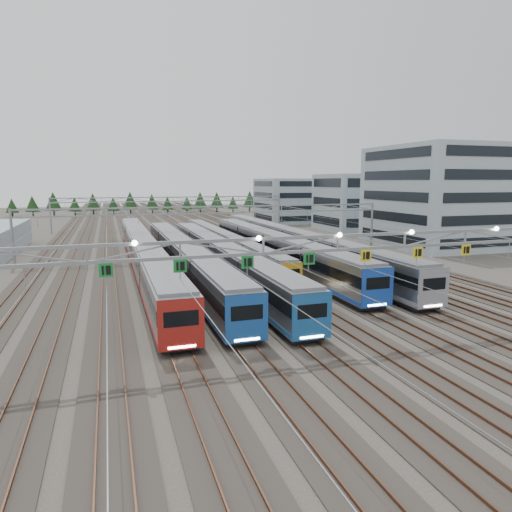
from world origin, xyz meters
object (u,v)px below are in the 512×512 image
object	(u,v)px
gantry_far	(173,203)
depot_bldg_mid	(352,202)
gantry_near	(338,246)
train_a	(143,252)
gantry_mid	(214,216)
train_e	(274,247)
train_d	(226,243)
train_b	(183,257)
train_f	(292,243)
train_c	(220,257)
depot_bldg_south	(436,197)
depot_bldg_north	(299,200)

from	to	relation	value
gantry_far	depot_bldg_mid	distance (m)	43.72
gantry_near	depot_bldg_mid	bearing A→B (deg)	59.45
train_a	gantry_mid	world-z (taller)	gantry_mid
train_e	train_d	bearing A→B (deg)	114.43
depot_bldg_mid	train_a	bearing A→B (deg)	-145.72
train_b	train_f	bearing A→B (deg)	24.14
train_b	train_c	size ratio (longest dim) A/B	1.01
train_e	depot_bldg_mid	size ratio (longest dim) A/B	3.32
depot_bldg_south	depot_bldg_north	world-z (taller)	depot_bldg_south
train_f	gantry_far	bearing A→B (deg)	102.81
train_a	train_d	bearing A→B (deg)	30.77
depot_bldg_south	depot_bldg_north	bearing A→B (deg)	93.72
depot_bldg_mid	train_c	bearing A→B (deg)	-135.38
train_d	train_b	bearing A→B (deg)	-122.83
depot_bldg_north	gantry_near	bearing A→B (deg)	-111.71
train_d	train_f	distance (m)	10.76
train_a	depot_bldg_south	xyz separation A→B (m)	(52.21, 6.62, 6.64)
train_a	train_c	xyz separation A→B (m)	(9.00, -6.93, -0.05)
train_f	train_a	bearing A→B (deg)	-174.51
train_e	depot_bldg_south	size ratio (longest dim) A/B	2.41
gantry_far	train_c	bearing A→B (deg)	-92.20
train_f	depot_bldg_mid	size ratio (longest dim) A/B	4.04
gantry_mid	gantry_far	xyz separation A→B (m)	(0.00, 45.00, 0.00)
train_a	train_c	world-z (taller)	train_a
train_e	gantry_mid	size ratio (longest dim) A/B	0.94
gantry_far	depot_bldg_south	xyz separation A→B (m)	(40.96, -45.03, 2.54)
train_b	gantry_mid	size ratio (longest dim) A/B	0.97
train_b	train_e	world-z (taller)	train_e
train_f	train_e	bearing A→B (deg)	-138.18
train_e	gantry_near	world-z (taller)	gantry_near
train_a	train_e	bearing A→B (deg)	-5.92
train_a	gantry_far	xyz separation A→B (m)	(11.25, 51.65, 4.09)
train_a	train_d	xyz separation A→B (m)	(13.50, 8.04, -0.40)
train_b	depot_bldg_south	distance (m)	49.77
train_b	train_f	world-z (taller)	train_f
gantry_mid	train_a	bearing A→B (deg)	-149.41
train_d	gantry_far	distance (m)	43.90
train_c	depot_bldg_north	distance (m)	78.51
train_c	depot_bldg_mid	bearing A→B (deg)	44.62
train_e	gantry_near	xyz separation A→B (m)	(-6.80, -31.60, 4.75)
train_a	train_f	world-z (taller)	train_f
gantry_near	depot_bldg_south	bearing A→B (deg)	44.35
train_d	train_e	world-z (taller)	train_e
gantry_mid	depot_bldg_south	distance (m)	41.04
train_a	depot_bldg_mid	size ratio (longest dim) A/B	4.17
gantry_near	gantry_mid	size ratio (longest dim) A/B	1.00
train_d	gantry_far	bearing A→B (deg)	92.95
train_b	gantry_mid	xyz separation A→B (m)	(6.75, 12.56, 4.11)
gantry_mid	gantry_near	bearing A→B (deg)	-90.07
gantry_near	gantry_far	bearing A→B (deg)	89.97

